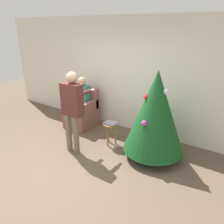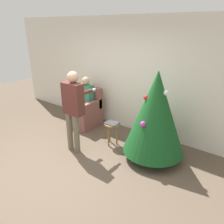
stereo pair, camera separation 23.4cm
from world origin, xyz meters
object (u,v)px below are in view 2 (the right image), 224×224
armchair (86,112)px  person_standing (73,105)px  side_stool (112,128)px  person_seated (84,100)px  christmas_tree (155,113)px

armchair → person_standing: (0.68, -1.04, 0.65)m
person_standing → side_stool: size_ratio=3.36×
person_seated → armchair: bearing=90.0°
side_stool → christmas_tree: bearing=3.3°
armchair → person_seated: 0.36m
christmas_tree → person_seated: christmas_tree is taller
christmas_tree → person_standing: (-1.45, -0.69, 0.04)m
person_seated → side_stool: size_ratio=2.58×
armchair → person_seated: person_seated is taller
person_seated → person_standing: 1.25m
armchair → person_standing: person_standing is taller
christmas_tree → armchair: 2.25m
person_standing → person_seated: bearing=124.1°
person_seated → side_stool: (1.16, -0.38, -0.32)m
christmas_tree → person_standing: 1.61m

